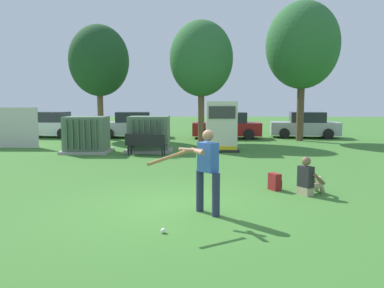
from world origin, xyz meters
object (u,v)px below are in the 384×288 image
object	(u,v)px
transformer_west	(87,135)
park_bench	(146,143)
generator_enclosure	(221,126)
sports_ball	(163,231)
parked_car_right_of_center	(227,126)
seated_spectator	(308,180)
batter	(206,167)
backpack	(275,182)
transformer_mid_west	(149,134)
parked_car_left_of_center	(132,126)
parked_car_leftmost	(49,125)
parked_car_rightmost	(305,126)

from	to	relation	value
transformer_west	park_bench	bearing A→B (deg)	-17.75
generator_enclosure	sports_ball	size ratio (longest dim) A/B	25.56
sports_ball	parked_car_right_of_center	bearing A→B (deg)	82.18
sports_ball	seated_spectator	size ratio (longest dim) A/B	0.09
batter	backpack	xyz separation A→B (m)	(1.85, 2.17, -0.76)
backpack	batter	bearing A→B (deg)	-130.42
parked_car_right_of_center	seated_spectator	bearing A→B (deg)	-86.04
park_bench	parked_car_right_of_center	xyz separation A→B (m)	(4.02, 7.59, 0.22)
transformer_mid_west	sports_ball	size ratio (longest dim) A/B	23.33
park_bench	seated_spectator	distance (m)	8.36
transformer_west	backpack	xyz separation A→B (m)	(7.06, -7.12, -0.57)
transformer_mid_west	park_bench	bearing A→B (deg)	-89.65
sports_ball	parked_car_left_of_center	xyz separation A→B (m)	(-3.70, 17.58, 0.71)
generator_enclosure	backpack	bearing A→B (deg)	-82.90
parked_car_left_of_center	parked_car_leftmost	bearing A→B (deg)	179.31
generator_enclosure	parked_car_right_of_center	distance (m)	6.08
seated_spectator	parked_car_leftmost	distance (m)	19.29
transformer_west	parked_car_left_of_center	world-z (taller)	same
parked_car_leftmost	parked_car_left_of_center	size ratio (longest dim) A/B	0.99
transformer_mid_west	seated_spectator	world-z (taller)	transformer_mid_west
generator_enclosure	park_bench	distance (m)	3.71
park_bench	batter	xyz separation A→B (m)	(2.43, -8.39, 0.44)
batter	parked_car_left_of_center	world-z (taller)	batter
parked_car_rightmost	parked_car_right_of_center	bearing A→B (deg)	-173.80
park_bench	seated_spectator	xyz separation A→B (m)	(5.01, -6.69, -0.16)
batter	sports_ball	size ratio (longest dim) A/B	19.33
park_bench	parked_car_leftmost	bearing A→B (deg)	132.27
backpack	parked_car_leftmost	distance (m)	18.47
transformer_west	parked_car_left_of_center	xyz separation A→B (m)	(0.75, 7.15, -0.04)
generator_enclosure	backpack	size ratio (longest dim) A/B	5.23
park_bench	batter	size ratio (longest dim) A/B	1.06
seated_spectator	parked_car_left_of_center	bearing A→B (deg)	115.56
transformer_mid_west	parked_car_left_of_center	world-z (taller)	same
generator_enclosure	park_bench	size ratio (longest dim) A/B	1.25
seated_spectator	transformer_west	bearing A→B (deg)	135.79
batter	seated_spectator	size ratio (longest dim) A/B	1.81
transformer_mid_west	parked_car_right_of_center	xyz separation A→B (m)	(4.03, 6.34, -0.04)
sports_ball	parked_car_left_of_center	world-z (taller)	parked_car_left_of_center
parked_car_rightmost	seated_spectator	bearing A→B (deg)	-105.08
transformer_mid_west	parked_car_rightmost	distance (m)	11.34
parked_car_right_of_center	parked_car_rightmost	world-z (taller)	same
backpack	parked_car_right_of_center	world-z (taller)	parked_car_right_of_center
park_bench	parked_car_leftmost	world-z (taller)	parked_car_leftmost
parked_car_right_of_center	parked_car_leftmost	bearing A→B (deg)	177.43
parked_car_left_of_center	transformer_mid_west	bearing A→B (deg)	-73.37
seated_spectator	parked_car_left_of_center	distance (m)	16.33
batter	sports_ball	bearing A→B (deg)	-123.64
parked_car_left_of_center	parked_car_right_of_center	xyz separation A→B (m)	(6.05, -0.45, 0.00)
generator_enclosure	parked_car_leftmost	bearing A→B (deg)	148.51
transformer_west	park_bench	size ratio (longest dim) A/B	1.14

